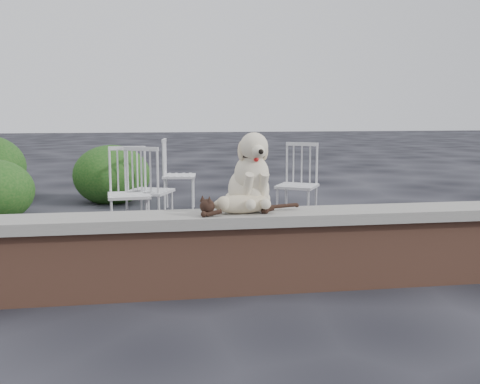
{
  "coord_description": "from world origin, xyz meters",
  "views": [
    {
      "loc": [
        -0.52,
        -3.9,
        1.31
      ],
      "look_at": [
        0.14,
        0.2,
        0.7
      ],
      "focal_mm": 41.67,
      "sensor_mm": 36.0,
      "label": 1
    }
  ],
  "objects": [
    {
      "name": "ground",
      "position": [
        0.0,
        0.0,
        0.0
      ],
      "size": [
        60.0,
        60.0,
        0.0
      ],
      "primitive_type": "plane",
      "color": "black",
      "rests_on": "ground"
    },
    {
      "name": "brick_wall",
      "position": [
        0.0,
        0.0,
        0.25
      ],
      "size": [
        6.0,
        0.3,
        0.5
      ],
      "primitive_type": "cube",
      "color": "brown",
      "rests_on": "ground"
    },
    {
      "name": "capstone",
      "position": [
        0.0,
        0.0,
        0.54
      ],
      "size": [
        6.2,
        0.4,
        0.08
      ],
      "primitive_type": "cube",
      "color": "slate",
      "rests_on": "brick_wall"
    },
    {
      "name": "dog",
      "position": [
        0.19,
        0.11,
        0.87
      ],
      "size": [
        0.45,
        0.55,
        0.59
      ],
      "primitive_type": null,
      "rotation": [
        0.0,
        0.0,
        0.13
      ],
      "color": "beige",
      "rests_on": "capstone"
    },
    {
      "name": "cat",
      "position": [
        0.11,
        -0.04,
        0.66
      ],
      "size": [
        0.92,
        0.33,
        0.15
      ],
      "primitive_type": null,
      "rotation": [
        0.0,
        0.0,
        0.13
      ],
      "color": "tan",
      "rests_on": "capstone"
    },
    {
      "name": "chair_d",
      "position": [
        1.13,
        2.22,
        0.47
      ],
      "size": [
        0.77,
        0.77,
        0.94
      ],
      "primitive_type": null,
      "rotation": [
        0.0,
        0.0,
        -0.53
      ],
      "color": "silver",
      "rests_on": "ground"
    },
    {
      "name": "chair_e",
      "position": [
        -0.15,
        3.42,
        0.47
      ],
      "size": [
        0.62,
        0.62,
        0.94
      ],
      "primitive_type": null,
      "rotation": [
        0.0,
        0.0,
        1.46
      ],
      "color": "silver",
      "rests_on": "ground"
    },
    {
      "name": "chair_a",
      "position": [
        -0.75,
        1.82,
        0.47
      ],
      "size": [
        0.6,
        0.6,
        0.94
      ],
      "primitive_type": null,
      "rotation": [
        0.0,
        0.0,
        0.08
      ],
      "color": "silver",
      "rests_on": "ground"
    },
    {
      "name": "chair_c",
      "position": [
        -0.54,
        2.06,
        0.47
      ],
      "size": [
        0.74,
        0.74,
        0.94
      ],
      "primitive_type": null,
      "rotation": [
        0.0,
        0.0,
        2.72
      ],
      "color": "silver",
      "rests_on": "ground"
    },
    {
      "name": "shrubbery",
      "position": [
        -2.31,
        4.38,
        0.41
      ],
      "size": [
        3.16,
        2.92,
        1.01
      ],
      "color": "#133F12",
      "rests_on": "ground"
    }
  ]
}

